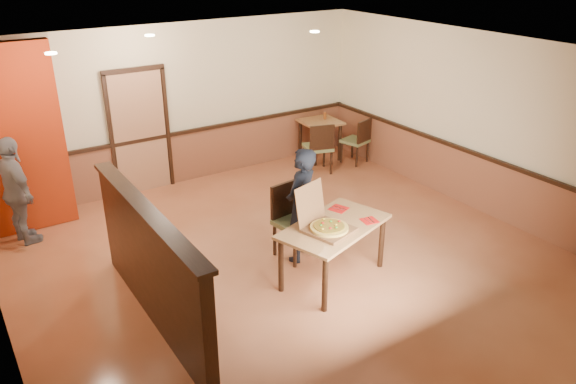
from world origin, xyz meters
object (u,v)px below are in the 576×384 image
Objects in this scene: side_table at (320,129)px; diner at (301,205)px; side_chair_left at (319,146)px; side_chair_right at (358,139)px; main_table at (334,233)px; pizza_box at (326,225)px; passerby at (17,192)px; diner_chair at (293,217)px; condiment at (325,116)px.

side_table is 0.49× the size of diner.
side_chair_right is (0.94, 0.01, -0.05)m from side_chair_left.
pizza_box reaches higher than main_table.
pizza_box is at bearing -150.90° from passerby.
side_chair_left is at bearing -15.09° from side_chair_right.
diner reaches higher than side_chair_left.
side_chair_right is at bearing -52.71° from side_table.
diner_chair is at bearing -131.68° from side_table.
main_table is at bearing 30.80° from side_chair_right.
side_table is (2.54, 2.86, 0.04)m from diner_chair.
main_table is at bearing -148.86° from passerby.
diner is 4.01m from passerby.
side_table is 3.92m from diner.
side_table is at bearing 38.31° from pizza_box.
condiment is (0.15, 0.05, 0.25)m from side_table.
diner and passerby have the same top height.
side_chair_left is 0.61× the size of diner.
pizza_box is at bearing 72.10° from side_chair_left.
passerby is at bearing 116.05° from pizza_box.
diner_chair is 1.05× the size of side_chair_left.
side_table is 5.63m from passerby.
side_table is (2.46, 3.67, -0.06)m from main_table.
diner is (-2.98, -2.40, 0.31)m from side_chair_right.
side_chair_right is (2.92, 3.05, -0.18)m from main_table.
side_chair_left is 3.15m from diner.
diner_chair is at bearing -141.43° from passerby.
diner_chair is 0.91m from pizza_box.
diner_chair is 3.90m from passerby.
pizza_box is (-0.17, -0.05, 0.18)m from main_table.
passerby is at bearing 133.93° from diner_chair.
side_table is at bearing -110.29° from side_chair_left.
pizza_box reaches higher than diner_chair.
diner is at bearing 23.40° from side_chair_right.
condiment reaches higher than main_table.
main_table is 2.24× the size of pizza_box.
passerby reaches higher than side_chair_right.
side_chair_left is (2.07, 2.24, -0.03)m from diner_chair.
side_chair_left is 1.25× the size of side_table.
passerby reaches higher than side_table.
main_table is 0.82m from diner_chair.
side_chair_left is at bearing -105.17° from passerby.
side_chair_left is at bearing 39.19° from diner_chair.
diner_chair is at bearing 68.04° from pizza_box.
passerby is (-5.61, -0.46, 0.19)m from side_table.
pizza_box is 5.26× the size of condiment.
side_chair_right is 0.78m from side_table.
side_chair_left is at bearing 38.72° from pizza_box.
main_table is 2.08× the size of side_table.
main_table is 1.02× the size of diner.
diner is 1.00× the size of passerby.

